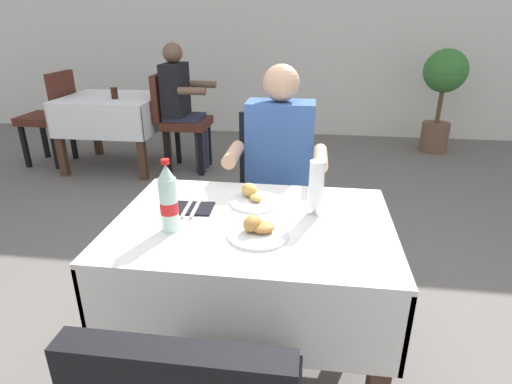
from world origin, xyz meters
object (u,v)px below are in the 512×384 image
(seated_diner_far, at_px, (279,170))
(beer_glass_left, at_px, (316,186))
(main_dining_table, at_px, (253,259))
(background_table_tumbler, at_px, (114,93))
(plate_far_diner, at_px, (253,198))
(background_chair_right, at_px, (178,116))
(background_dining_table, at_px, (114,114))
(background_patron, at_px, (182,101))
(background_chair_left, at_px, (52,113))
(napkin_cutlery_set, at_px, (192,208))
(cola_bottle_primary, at_px, (168,200))
(chair_far_diner_seat, at_px, (272,189))
(potted_plant_corner, at_px, (443,87))
(plate_near_camera, at_px, (257,230))

(seated_diner_far, distance_m, beer_glass_left, 0.63)
(main_dining_table, relative_size, background_table_tumbler, 9.90)
(beer_glass_left, bearing_deg, plate_far_diner, 161.72)
(background_chair_right, bearing_deg, background_dining_table, -180.00)
(seated_diner_far, height_order, background_chair_right, seated_diner_far)
(seated_diner_far, bearing_deg, background_patron, 120.72)
(background_chair_left, relative_size, background_patron, 0.77)
(background_table_tumbler, bearing_deg, napkin_cutlery_set, -58.64)
(seated_diner_far, bearing_deg, background_dining_table, 134.50)
(beer_glass_left, xyz_separation_m, background_patron, (-1.32, 2.47, -0.15))
(beer_glass_left, xyz_separation_m, napkin_cutlery_set, (-0.51, -0.02, -0.12))
(cola_bottle_primary, xyz_separation_m, background_table_tumbler, (-1.42, 2.56, -0.07))
(seated_diner_far, relative_size, plate_far_diner, 5.71)
(seated_diner_far, bearing_deg, background_chair_right, 121.81)
(beer_glass_left, bearing_deg, cola_bottle_primary, -158.59)
(plate_far_diner, height_order, background_patron, background_patron)
(main_dining_table, height_order, cola_bottle_primary, cola_bottle_primary)
(main_dining_table, height_order, background_patron, background_patron)
(beer_glass_left, relative_size, background_dining_table, 0.24)
(chair_far_diner_seat, xyz_separation_m, napkin_cutlery_set, (-0.26, -0.71, 0.19))
(background_patron, distance_m, potted_plant_corner, 2.92)
(plate_far_diner, xyz_separation_m, background_table_tumbler, (-1.69, 2.27, 0.04))
(background_dining_table, height_order, background_table_tumbler, background_table_tumbler)
(chair_far_diner_seat, xyz_separation_m, background_dining_table, (-1.81, 1.78, 0.00))
(chair_far_diner_seat, xyz_separation_m, plate_near_camera, (0.03, -0.90, 0.20))
(plate_near_camera, distance_m, potted_plant_corner, 4.03)
(plate_near_camera, xyz_separation_m, beer_glass_left, (0.21, 0.21, 0.10))
(chair_far_diner_seat, height_order, background_chair_right, same)
(beer_glass_left, bearing_deg, background_chair_left, 137.90)
(seated_diner_far, bearing_deg, background_chair_left, 143.37)
(main_dining_table, bearing_deg, background_dining_table, 125.20)
(background_chair_right, relative_size, potted_plant_corner, 0.83)
(cola_bottle_primary, relative_size, background_table_tumbler, 2.54)
(plate_far_diner, height_order, napkin_cutlery_set, plate_far_diner)
(plate_near_camera, bearing_deg, napkin_cutlery_set, 148.01)
(napkin_cutlery_set, bearing_deg, plate_far_diner, 24.12)
(cola_bottle_primary, xyz_separation_m, napkin_cutlery_set, (0.03, 0.19, -0.12))
(background_table_tumbler, bearing_deg, background_patron, 10.10)
(background_chair_left, bearing_deg, background_dining_table, -0.00)
(main_dining_table, height_order, seated_diner_far, seated_diner_far)
(seated_diner_far, distance_m, plate_far_diner, 0.50)
(plate_near_camera, bearing_deg, background_dining_table, 124.53)
(beer_glass_left, distance_m, background_chair_left, 3.69)
(main_dining_table, height_order, background_chair_right, background_chair_right)
(background_chair_right, bearing_deg, background_chair_left, 180.00)
(background_table_tumbler, distance_m, potted_plant_corner, 3.56)
(chair_far_diner_seat, relative_size, background_chair_left, 1.00)
(beer_glass_left, xyz_separation_m, cola_bottle_primary, (-0.54, -0.21, 0.00))
(cola_bottle_primary, height_order, napkin_cutlery_set, cola_bottle_primary)
(beer_glass_left, xyz_separation_m, background_chair_right, (-1.36, 2.47, -0.30))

